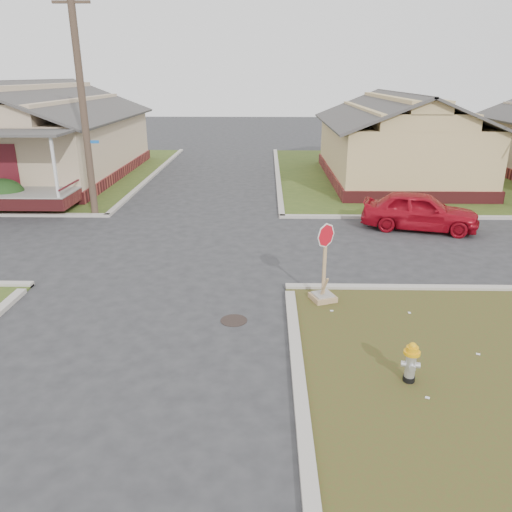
{
  "coord_description": "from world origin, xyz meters",
  "views": [
    {
      "loc": [
        2.96,
        -11.13,
        5.53
      ],
      "look_at": [
        2.7,
        1.0,
        1.1
      ],
      "focal_mm": 35.0,
      "sensor_mm": 36.0,
      "label": 1
    }
  ],
  "objects_px": {
    "fire_hydrant": "(411,360)",
    "stop_sign": "(323,284)",
    "red_sedan": "(420,211)",
    "utility_pole": "(82,98)"
  },
  "relations": [
    {
      "from": "utility_pole",
      "to": "stop_sign",
      "type": "bearing_deg",
      "value": -43.86
    },
    {
      "from": "fire_hydrant",
      "to": "red_sedan",
      "type": "relative_size",
      "value": 0.19
    },
    {
      "from": "utility_pole",
      "to": "stop_sign",
      "type": "height_order",
      "value": "utility_pole"
    },
    {
      "from": "utility_pole",
      "to": "fire_hydrant",
      "type": "bearing_deg",
      "value": -50.24
    },
    {
      "from": "fire_hydrant",
      "to": "stop_sign",
      "type": "xyz_separation_m",
      "value": [
        -1.26,
        3.59,
        -0.01
      ]
    },
    {
      "from": "fire_hydrant",
      "to": "stop_sign",
      "type": "bearing_deg",
      "value": 120.26
    },
    {
      "from": "fire_hydrant",
      "to": "red_sedan",
      "type": "xyz_separation_m",
      "value": [
        3.02,
        10.1,
        0.22
      ]
    },
    {
      "from": "red_sedan",
      "to": "utility_pole",
      "type": "bearing_deg",
      "value": 97.11
    },
    {
      "from": "fire_hydrant",
      "to": "stop_sign",
      "type": "distance_m",
      "value": 3.8
    },
    {
      "from": "fire_hydrant",
      "to": "utility_pole",
      "type": "bearing_deg",
      "value": 140.72
    }
  ]
}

